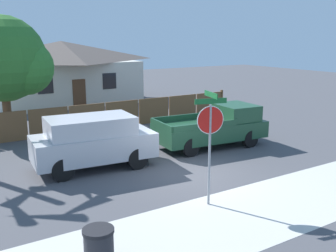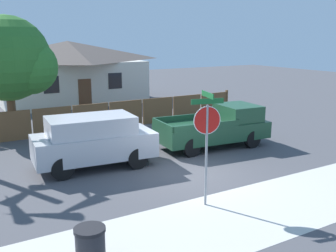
{
  "view_description": "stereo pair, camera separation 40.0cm",
  "coord_description": "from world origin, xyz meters",
  "px_view_note": "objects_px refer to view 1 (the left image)",
  "views": [
    {
      "loc": [
        -7.77,
        -10.93,
        4.82
      ],
      "look_at": [
        -0.28,
        0.9,
        1.6
      ],
      "focal_mm": 42.0,
      "sensor_mm": 36.0,
      "label": 1
    },
    {
      "loc": [
        -7.43,
        -11.14,
        4.82
      ],
      "look_at": [
        -0.28,
        0.9,
        1.6
      ],
      "focal_mm": 42.0,
      "sensor_mm": 36.0,
      "label": 2
    }
  ],
  "objects_px": {
    "red_suv": "(93,140)",
    "trash_bin": "(99,249)",
    "oak_tree": "(7,61)",
    "orange_pickup": "(215,127)",
    "stop_sign": "(210,129)",
    "house": "(62,71)"
  },
  "relations": [
    {
      "from": "orange_pickup",
      "to": "trash_bin",
      "type": "xyz_separation_m",
      "value": [
        -8.13,
        -6.21,
        -0.4
      ]
    },
    {
      "from": "oak_tree",
      "to": "stop_sign",
      "type": "bearing_deg",
      "value": -74.5
    },
    {
      "from": "house",
      "to": "trash_bin",
      "type": "height_order",
      "value": "house"
    },
    {
      "from": "red_suv",
      "to": "orange_pickup",
      "type": "xyz_separation_m",
      "value": [
        5.74,
        -0.03,
        -0.19
      ]
    },
    {
      "from": "stop_sign",
      "to": "trash_bin",
      "type": "relative_size",
      "value": 3.61
    },
    {
      "from": "oak_tree",
      "to": "stop_sign",
      "type": "relative_size",
      "value": 1.75
    },
    {
      "from": "house",
      "to": "trash_bin",
      "type": "bearing_deg",
      "value": -106.01
    },
    {
      "from": "oak_tree",
      "to": "trash_bin",
      "type": "xyz_separation_m",
      "value": [
        -0.83,
        -12.71,
        -3.22
      ]
    },
    {
      "from": "red_suv",
      "to": "stop_sign",
      "type": "distance_m",
      "value": 5.27
    },
    {
      "from": "oak_tree",
      "to": "orange_pickup",
      "type": "relative_size",
      "value": 1.14
    },
    {
      "from": "oak_tree",
      "to": "trash_bin",
      "type": "bearing_deg",
      "value": -93.73
    },
    {
      "from": "orange_pickup",
      "to": "trash_bin",
      "type": "relative_size",
      "value": 5.53
    },
    {
      "from": "house",
      "to": "oak_tree",
      "type": "bearing_deg",
      "value": -121.05
    },
    {
      "from": "red_suv",
      "to": "stop_sign",
      "type": "relative_size",
      "value": 1.38
    },
    {
      "from": "oak_tree",
      "to": "red_suv",
      "type": "relative_size",
      "value": 1.27
    },
    {
      "from": "orange_pickup",
      "to": "stop_sign",
      "type": "distance_m",
      "value": 6.53
    },
    {
      "from": "red_suv",
      "to": "orange_pickup",
      "type": "relative_size",
      "value": 0.9
    },
    {
      "from": "orange_pickup",
      "to": "stop_sign",
      "type": "bearing_deg",
      "value": -125.29
    },
    {
      "from": "trash_bin",
      "to": "stop_sign",
      "type": "bearing_deg",
      "value": 18.9
    },
    {
      "from": "red_suv",
      "to": "trash_bin",
      "type": "relative_size",
      "value": 4.97
    },
    {
      "from": "house",
      "to": "oak_tree",
      "type": "relative_size",
      "value": 1.84
    },
    {
      "from": "oak_tree",
      "to": "stop_sign",
      "type": "distance_m",
      "value": 11.86
    }
  ]
}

